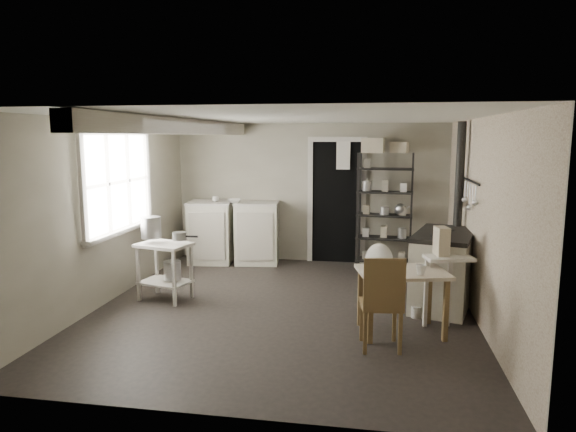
% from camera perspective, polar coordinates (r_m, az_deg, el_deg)
% --- Properties ---
extents(floor, '(5.00, 5.00, 0.00)m').
position_cam_1_polar(floor, '(6.39, -0.45, -10.20)').
color(floor, black).
rests_on(floor, ground).
extents(ceiling, '(5.00, 5.00, 0.00)m').
position_cam_1_polar(ceiling, '(6.05, -0.48, 10.87)').
color(ceiling, white).
rests_on(ceiling, wall_back).
extents(wall_back, '(4.50, 0.02, 2.30)m').
position_cam_1_polar(wall_back, '(8.57, 2.44, 2.56)').
color(wall_back, '#9D9886').
rests_on(wall_back, ground).
extents(wall_front, '(4.50, 0.02, 2.30)m').
position_cam_1_polar(wall_front, '(3.73, -7.18, -5.76)').
color(wall_front, '#9D9886').
rests_on(wall_front, ground).
extents(wall_left, '(0.02, 5.00, 2.30)m').
position_cam_1_polar(wall_left, '(6.87, -19.29, 0.51)').
color(wall_left, '#9D9886').
rests_on(wall_left, ground).
extents(wall_right, '(0.02, 5.00, 2.30)m').
position_cam_1_polar(wall_right, '(6.14, 20.68, -0.50)').
color(wall_right, '#9D9886').
rests_on(wall_right, ground).
extents(window, '(0.12, 1.76, 1.28)m').
position_cam_1_polar(window, '(6.99, -18.43, 3.58)').
color(window, beige).
rests_on(window, wall_left).
extents(doorway, '(0.96, 0.10, 2.08)m').
position_cam_1_polar(doorway, '(8.51, 5.41, 1.47)').
color(doorway, beige).
rests_on(doorway, ground).
extents(ceiling_beam, '(0.18, 5.00, 0.18)m').
position_cam_1_polar(ceiling_beam, '(6.36, -11.34, 9.70)').
color(ceiling_beam, beige).
rests_on(ceiling_beam, ceiling).
extents(wallpaper_panel, '(0.01, 5.00, 2.30)m').
position_cam_1_polar(wallpaper_panel, '(6.14, 20.59, -0.49)').
color(wallpaper_panel, beige).
rests_on(wallpaper_panel, wall_right).
extents(utensil_rail, '(0.06, 1.20, 0.44)m').
position_cam_1_polar(utensil_rail, '(6.67, 19.38, 3.73)').
color(utensil_rail, silver).
rests_on(utensil_rail, wall_right).
extents(prep_table, '(0.74, 0.61, 0.74)m').
position_cam_1_polar(prep_table, '(6.80, -13.51, -5.76)').
color(prep_table, beige).
rests_on(prep_table, ground).
extents(stockpot, '(0.32, 0.32, 0.27)m').
position_cam_1_polar(stockpot, '(6.75, -14.98, -1.23)').
color(stockpot, silver).
rests_on(stockpot, prep_table).
extents(saucepan, '(0.23, 0.23, 0.10)m').
position_cam_1_polar(saucepan, '(6.57, -11.98, -2.19)').
color(saucepan, silver).
rests_on(saucepan, prep_table).
extents(bucket, '(0.27, 0.27, 0.24)m').
position_cam_1_polar(bucket, '(6.79, -12.72, -5.90)').
color(bucket, silver).
rests_on(bucket, prep_table).
extents(base_cabinets, '(1.62, 0.85, 1.02)m').
position_cam_1_polar(base_cabinets, '(8.60, -6.01, -2.11)').
color(base_cabinets, beige).
rests_on(base_cabinets, ground).
extents(mixing_bowl, '(0.37, 0.37, 0.08)m').
position_cam_1_polar(mixing_bowl, '(8.41, -5.98, 1.08)').
color(mixing_bowl, silver).
rests_on(mixing_bowl, base_cabinets).
extents(counter_cup, '(0.13, 0.13, 0.09)m').
position_cam_1_polar(counter_cup, '(8.54, -8.06, 1.20)').
color(counter_cup, silver).
rests_on(counter_cup, base_cabinets).
extents(shelf_rack, '(0.89, 0.40, 1.83)m').
position_cam_1_polar(shelf_rack, '(8.25, 10.67, 0.77)').
color(shelf_rack, black).
rests_on(shelf_rack, ground).
extents(shelf_jar, '(0.10, 0.10, 0.20)m').
position_cam_1_polar(shelf_jar, '(8.24, 8.77, 3.78)').
color(shelf_jar, silver).
rests_on(shelf_jar, shelf_rack).
extents(storage_box_a, '(0.36, 0.33, 0.23)m').
position_cam_1_polar(storage_box_a, '(8.12, 9.45, 8.18)').
color(storage_box_a, beige).
rests_on(storage_box_a, shelf_rack).
extents(storage_box_b, '(0.30, 0.29, 0.16)m').
position_cam_1_polar(storage_box_b, '(8.24, 12.30, 7.97)').
color(storage_box_b, beige).
rests_on(storage_box_b, shelf_rack).
extents(stove, '(0.94, 1.31, 0.92)m').
position_cam_1_polar(stove, '(6.64, 16.85, -5.90)').
color(stove, beige).
rests_on(stove, ground).
extents(stovepipe, '(0.12, 0.12, 1.36)m').
position_cam_1_polar(stovepipe, '(6.97, 18.54, 4.31)').
color(stovepipe, black).
rests_on(stovepipe, stove).
extents(side_ledge, '(0.57, 0.39, 0.79)m').
position_cam_1_polar(side_ledge, '(5.96, 17.29, -7.70)').
color(side_ledge, beige).
rests_on(side_ledge, ground).
extents(oats_box, '(0.17, 0.23, 0.31)m').
position_cam_1_polar(oats_box, '(5.87, 16.72, -2.10)').
color(oats_box, beige).
rests_on(oats_box, side_ledge).
extents(work_table, '(1.03, 0.83, 0.69)m').
position_cam_1_polar(work_table, '(5.65, 12.48, -8.95)').
color(work_table, beige).
rests_on(work_table, ground).
extents(table_cup, '(0.13, 0.13, 0.10)m').
position_cam_1_polar(table_cup, '(5.41, 14.59, -5.08)').
color(table_cup, silver).
rests_on(table_cup, work_table).
extents(chair, '(0.45, 0.46, 0.96)m').
position_cam_1_polar(chair, '(5.20, 10.29, -9.23)').
color(chair, brown).
rests_on(chair, ground).
extents(flour_sack, '(0.51, 0.47, 0.50)m').
position_cam_1_polar(flour_sack, '(7.87, 10.07, -4.86)').
color(flour_sack, silver).
rests_on(flour_sack, ground).
extents(floor_crock, '(0.14, 0.14, 0.13)m').
position_cam_1_polar(floor_crock, '(6.23, 14.03, -10.25)').
color(floor_crock, silver).
rests_on(floor_crock, ground).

